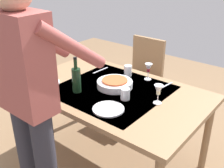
% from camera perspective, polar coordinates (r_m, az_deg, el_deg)
% --- Properties ---
extents(ground_plane, '(6.00, 6.00, 0.00)m').
position_cam_1_polar(ground_plane, '(2.65, 0.00, -15.51)').
color(ground_plane, '#846647').
extents(dining_table, '(1.55, 0.96, 0.73)m').
position_cam_1_polar(dining_table, '(2.27, 0.00, -2.73)').
color(dining_table, '#93704C').
rests_on(dining_table, ground_plane).
extents(chair_near, '(0.40, 0.40, 0.91)m').
position_cam_1_polar(chair_near, '(3.10, 6.49, 2.32)').
color(chair_near, brown).
rests_on(chair_near, ground_plane).
extents(person_server, '(0.42, 0.61, 1.69)m').
position_cam_1_polar(person_server, '(1.71, -16.90, -2.48)').
color(person_server, '#2D2D38').
rests_on(person_server, ground_plane).
extents(wine_bottle, '(0.07, 0.07, 0.30)m').
position_cam_1_polar(wine_bottle, '(2.18, -7.54, 1.01)').
color(wine_bottle, black).
rests_on(wine_bottle, dining_table).
extents(wine_glass_left, '(0.07, 0.07, 0.15)m').
position_cam_1_polar(wine_glass_left, '(2.01, 9.78, -1.43)').
color(wine_glass_left, white).
rests_on(wine_glass_left, dining_table).
extents(wine_glass_right, '(0.07, 0.07, 0.15)m').
position_cam_1_polar(wine_glass_right, '(2.40, 7.71, 3.23)').
color(wine_glass_right, white).
rests_on(wine_glass_right, dining_table).
extents(water_cup_near_left, '(0.07, 0.07, 0.10)m').
position_cam_1_polar(water_cup_near_left, '(2.48, 3.39, 2.83)').
color(water_cup_near_left, silver).
rests_on(water_cup_near_left, dining_table).
extents(water_cup_near_right, '(0.07, 0.07, 0.09)m').
position_cam_1_polar(water_cup_near_right, '(2.07, 2.80, -2.10)').
color(water_cup_near_right, silver).
rests_on(water_cup_near_right, dining_table).
extents(water_cup_far_left, '(0.08, 0.08, 0.09)m').
position_cam_1_polar(water_cup_far_left, '(2.49, -18.03, 1.50)').
color(water_cup_far_left, silver).
rests_on(water_cup_far_left, dining_table).
extents(serving_bowl_pasta, '(0.30, 0.30, 0.07)m').
position_cam_1_polar(serving_bowl_pasta, '(2.27, 0.59, 0.14)').
color(serving_bowl_pasta, silver).
rests_on(serving_bowl_pasta, dining_table).
extents(dinner_plate_near, '(0.23, 0.23, 0.01)m').
position_cam_1_polar(dinner_plate_near, '(1.95, -0.77, -5.30)').
color(dinner_plate_near, silver).
rests_on(dinner_plate_near, dining_table).
extents(dinner_plate_far, '(0.23, 0.23, 0.01)m').
position_cam_1_polar(dinner_plate_far, '(2.41, -13.72, 0.24)').
color(dinner_plate_far, silver).
rests_on(dinner_plate_far, dining_table).
extents(table_knife, '(0.02, 0.20, 0.00)m').
position_cam_1_polar(table_knife, '(2.61, -2.42, 2.92)').
color(table_knife, silver).
rests_on(table_knife, dining_table).
extents(table_fork, '(0.03, 0.18, 0.00)m').
position_cam_1_polar(table_fork, '(2.35, 11.42, -0.29)').
color(table_fork, silver).
rests_on(table_fork, dining_table).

